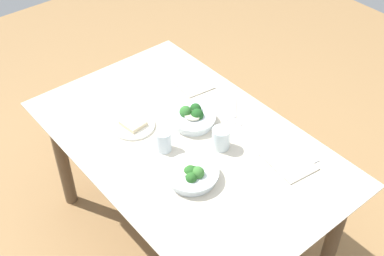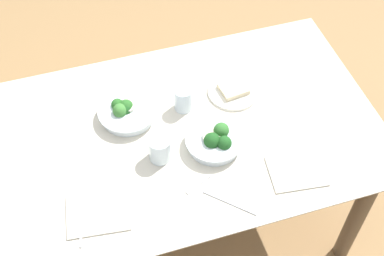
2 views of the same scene
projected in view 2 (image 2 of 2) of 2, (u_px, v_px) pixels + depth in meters
The scene contains 12 objects.
ground_plane at pixel (188, 222), 2.60m from camera, with size 6.00×6.00×0.00m, color #9E7547.
dining_table at pixel (187, 146), 2.13m from camera, with size 1.50×0.94×0.72m.
broccoli_bowl_far at pixel (127, 112), 2.06m from camera, with size 0.23×0.23×0.08m.
broccoli_bowl_near at pixel (215, 141), 1.97m from camera, with size 0.22×0.22×0.09m.
bread_side_plate at pixel (233, 91), 2.16m from camera, with size 0.21×0.21×0.03m.
water_glass_center at pixel (160, 149), 1.92m from camera, with size 0.08×0.08×0.10m, color silver.
water_glass_side at pixel (183, 99), 2.08m from camera, with size 0.07×0.07×0.10m, color silver.
fork_by_far_bowl at pixel (81, 231), 1.77m from camera, with size 0.03×0.11×0.00m.
fork_by_near_bowl at pixel (197, 185), 1.88m from camera, with size 0.11×0.05×0.00m.
table_knife_left at pixel (230, 203), 1.84m from camera, with size 0.20×0.01×0.00m, color #B7B7BC.
napkin_folded_upper at pixel (98, 213), 1.81m from camera, with size 0.21×0.17×0.01m, color #B1A997.
napkin_folded_lower at pixel (297, 171), 1.92m from camera, with size 0.20×0.16×0.01m, color #B1A997.
Camera 2 is at (-0.36, -1.23, 2.31)m, focal length 49.71 mm.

